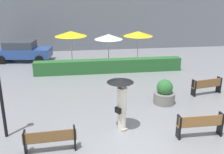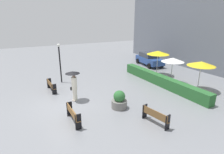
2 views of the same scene
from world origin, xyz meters
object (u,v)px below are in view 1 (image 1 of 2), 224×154
object	(u,v)px
pedestrian_with_umbrella	(121,96)
patio_umbrella_yellow	(71,34)
parked_car	(22,51)
patio_umbrella_yellow_far	(138,34)
bench_far_right	(207,85)
bench_near_left	(50,139)
patio_umbrella_white	(109,37)
planter_pot	(164,93)
bench_near_right	(200,124)

from	to	relation	value
pedestrian_with_umbrella	patio_umbrella_yellow	size ratio (longest dim) A/B	0.85
parked_car	patio_umbrella_yellow_far	bearing A→B (deg)	-12.93
bench_far_right	bench_near_left	distance (m)	8.81
parked_car	patio_umbrella_yellow	bearing A→B (deg)	-29.27
patio_umbrella_yellow_far	parked_car	size ratio (longest dim) A/B	0.55
parked_car	patio_umbrella_white	bearing A→B (deg)	-23.17
bench_far_right	patio_umbrella_white	distance (m)	7.49
bench_near_left	patio_umbrella_white	bearing A→B (deg)	71.73
bench_far_right	planter_pot	world-z (taller)	planter_pot
bench_near_left	planter_pot	bearing A→B (deg)	33.27
planter_pot	bench_far_right	bearing A→B (deg)	16.74
bench_far_right	parked_car	distance (m)	13.76
bench_near_left	patio_umbrella_yellow_far	size ratio (longest dim) A/B	0.73
bench_far_right	pedestrian_with_umbrella	world-z (taller)	pedestrian_with_umbrella
patio_umbrella_yellow	patio_umbrella_white	world-z (taller)	patio_umbrella_yellow
bench_near_right	patio_umbrella_yellow	size ratio (longest dim) A/B	0.69
bench_far_right	patio_umbrella_yellow	world-z (taller)	patio_umbrella_yellow
planter_pot	parked_car	size ratio (longest dim) A/B	0.27
planter_pot	patio_umbrella_yellow_far	world-z (taller)	patio_umbrella_yellow_far
planter_pot	patio_umbrella_white	world-z (taller)	patio_umbrella_white
patio_umbrella_white	parked_car	world-z (taller)	patio_umbrella_white
patio_umbrella_yellow_far	bench_near_left	bearing A→B (deg)	-117.45
bench_near_right	pedestrian_with_umbrella	distance (m)	3.11
bench_far_right	patio_umbrella_white	xyz separation A→B (m)	(-4.48, 5.76, 1.69)
bench_near_right	patio_umbrella_yellow_far	size ratio (longest dim) A/B	0.73
bench_far_right	bench_near_left	world-z (taller)	bench_far_right
bench_near_right	planter_pot	size ratio (longest dim) A/B	1.47
patio_umbrella_yellow	pedestrian_with_umbrella	bearing A→B (deg)	-78.43
bench_near_right	parked_car	bearing A→B (deg)	124.39
parked_car	pedestrian_with_umbrella	bearing A→B (deg)	-63.62
patio_umbrella_yellow	bench_near_right	bearing A→B (deg)	-65.36
bench_near_left	patio_umbrella_yellow	distance (m)	10.71
planter_pot	patio_umbrella_white	distance (m)	7.01
patio_umbrella_yellow	bench_far_right	bearing A→B (deg)	-42.05
bench_near_left	pedestrian_with_umbrella	distance (m)	3.01
bench_near_right	pedestrian_with_umbrella	bearing A→B (deg)	161.22
parked_car	bench_far_right	bearing A→B (deg)	-38.05
bench_far_right	bench_near_left	xyz separation A→B (m)	(-7.76, -4.17, -0.01)
pedestrian_with_umbrella	parked_car	world-z (taller)	pedestrian_with_umbrella
bench_near_left	patio_umbrella_yellow_far	world-z (taller)	patio_umbrella_yellow_far
bench_far_right	parked_car	world-z (taller)	parked_car
patio_umbrella_yellow_far	parked_car	world-z (taller)	patio_umbrella_yellow_far
planter_pot	patio_umbrella_yellow_far	distance (m)	7.49
bench_far_right	planter_pot	size ratio (longest dim) A/B	1.43
patio_umbrella_yellow	patio_umbrella_yellow_far	size ratio (longest dim) A/B	1.05
bench_near_right	pedestrian_with_umbrella	world-z (taller)	pedestrian_with_umbrella
patio_umbrella_white	bench_near_left	bearing A→B (deg)	-108.27
patio_umbrella_yellow_far	bench_near_right	bearing A→B (deg)	-90.47
planter_pot	patio_umbrella_yellow	distance (m)	8.61
patio_umbrella_white	patio_umbrella_yellow_far	xyz separation A→B (m)	(2.26, 0.74, 0.05)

